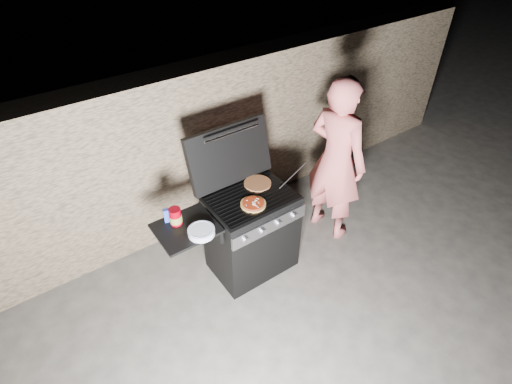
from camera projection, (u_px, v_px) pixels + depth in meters
ground at (252, 264)px, 4.21m from camera, size 50.00×50.00×0.00m
stone_wall at (196, 148)px, 4.32m from camera, size 8.00×0.35×1.80m
gas_grill at (230, 244)px, 3.81m from camera, size 1.34×0.79×0.91m
pizza_topped at (253, 204)px, 3.55m from camera, size 0.27×0.27×0.03m
pizza_plain at (258, 183)px, 3.79m from camera, size 0.34×0.34×0.01m
sauce_jar at (175, 216)px, 3.33m from camera, size 0.12×0.12×0.16m
blue_carton at (167, 215)px, 3.36m from camera, size 0.07×0.05×0.13m
plate_stack at (201, 232)px, 3.27m from camera, size 0.27×0.27×0.05m
person at (336, 161)px, 4.09m from camera, size 0.54×0.73×1.83m
tongs at (293, 176)px, 3.83m from camera, size 0.40×0.11×0.08m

